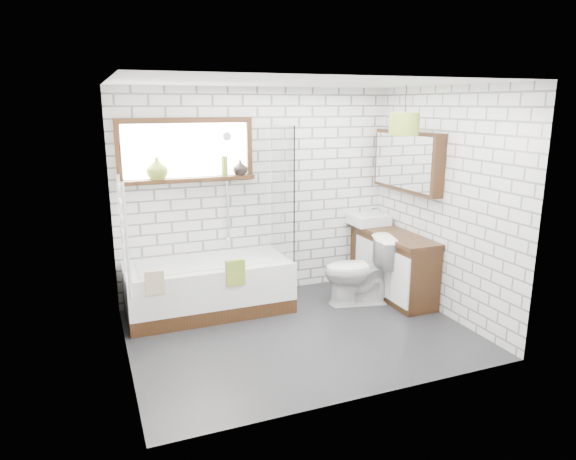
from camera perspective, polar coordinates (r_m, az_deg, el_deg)
name	(u,v)px	position (r m, az deg, el deg)	size (l,w,h in m)	color
floor	(300,333)	(5.43, 1.34, -11.39)	(3.40, 2.60, 0.01)	black
ceiling	(302,82)	(4.91, 1.51, 16.13)	(3.40, 2.60, 0.01)	white
wall_back	(258,194)	(6.22, -3.31, 4.03)	(3.40, 0.01, 2.50)	white
wall_front	(369,249)	(3.89, 8.98, -2.14)	(3.40, 0.01, 2.50)	white
wall_left	(118,231)	(4.64, -18.33, -0.06)	(0.01, 2.60, 2.50)	white
wall_right	(443,203)	(5.89, 16.89, 2.90)	(0.01, 2.60, 2.50)	white
window	(187,151)	(5.89, -11.19, 8.65)	(1.52, 0.16, 0.68)	black
towel_radiator	(124,236)	(4.65, -17.74, -0.61)	(0.06, 0.52, 1.00)	white
mirror_cabinet	(407,161)	(6.26, 13.11, 7.46)	(0.16, 1.20, 0.70)	black
shower_riser	(227,188)	(6.05, -6.79, 4.64)	(0.02, 0.02, 1.30)	silver
bathtub	(209,287)	(5.90, -8.75, -6.29)	(1.82, 0.80, 0.59)	white
shower_screen	(282,191)	(5.88, -0.64, 4.35)	(0.02, 0.72, 1.50)	white
towel_green	(235,273)	(5.48, -5.88, -4.73)	(0.20, 0.06, 0.28)	olive
towel_beige	(155,282)	(5.33, -14.61, -5.67)	(0.19, 0.05, 0.25)	tan
vanity	(392,264)	(6.43, 11.47, -3.72)	(0.45, 1.39, 0.79)	black
basin	(369,219)	(6.68, 8.96, 1.16)	(0.45, 0.40, 0.13)	white
tap	(380,214)	(6.75, 10.15, 1.79)	(0.03, 0.03, 0.16)	silver
toilet	(358,271)	(6.08, 7.83, -4.50)	(0.80, 0.46, 0.81)	white
vase_olive	(157,170)	(5.83, -14.34, 6.48)	(0.24, 0.24, 0.25)	olive
vase_dark	(240,169)	(6.03, -5.33, 6.75)	(0.17, 0.17, 0.18)	black
bottle	(225,168)	(5.98, -7.06, 6.88)	(0.07, 0.07, 0.23)	olive
pendant	(404,124)	(5.73, 12.80, 11.43)	(0.32, 0.32, 0.23)	olive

